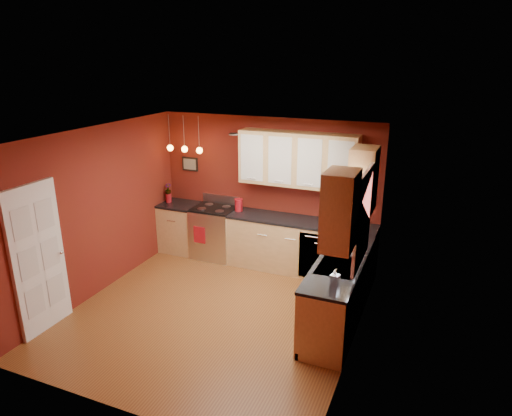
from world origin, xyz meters
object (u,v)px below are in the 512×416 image
at_px(red_canister, 239,205).
at_px(soap_pump, 335,277).
at_px(gas_range, 215,232).
at_px(coffee_maker, 332,215).
at_px(sink, 338,268).

height_order(red_canister, soap_pump, red_canister).
height_order(gas_range, red_canister, red_canister).
height_order(coffee_maker, soap_pump, coffee_maker).
relative_size(sink, red_canister, 3.16).
distance_m(gas_range, sink, 3.05).
relative_size(red_canister, soap_pump, 1.04).
distance_m(coffee_maker, soap_pump, 2.23).
xyz_separation_m(gas_range, coffee_maker, (2.15, 0.11, 0.59)).
relative_size(gas_range, red_canister, 5.01).
bearing_deg(red_canister, sink, -35.71).
xyz_separation_m(coffee_maker, soap_pump, (0.55, -2.16, -0.02)).
relative_size(gas_range, sink, 1.59).
xyz_separation_m(red_canister, soap_pump, (2.24, -2.10, -0.01)).
bearing_deg(sink, coffee_maker, 106.20).
bearing_deg(sink, red_canister, 144.29).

